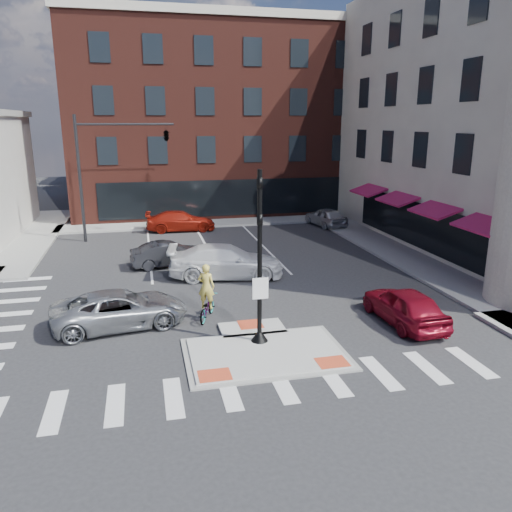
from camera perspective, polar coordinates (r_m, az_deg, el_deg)
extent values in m
plane|color=#28282B|center=(17.50, 0.70, -10.54)|extent=(120.00, 120.00, 0.00)
cube|color=gray|center=(17.05, 1.11, -11.16)|extent=(5.40, 3.60, 0.06)
cube|color=#A8A8A3|center=(17.04, 1.11, -11.07)|extent=(5.00, 3.20, 0.12)
cube|color=#A8A8A3|center=(18.90, -0.45, -8.32)|extent=(2.40, 1.40, 0.12)
cube|color=#CF4424|center=(15.64, -4.75, -13.41)|extent=(1.00, 0.80, 0.01)
cube|color=#CF4424|center=(16.53, 8.69, -11.89)|extent=(1.00, 0.80, 0.01)
cube|color=#CF4424|center=(19.14, -0.65, -7.80)|extent=(0.90, 0.90, 0.01)
cube|color=gray|center=(36.84, -24.02, 2.07)|extent=(3.00, 20.00, 0.15)
cube|color=gray|center=(30.15, 16.38, 0.10)|extent=(3.00, 24.00, 0.15)
cube|color=gray|center=(38.66, -2.65, 3.94)|extent=(26.00, 3.00, 0.15)
cube|color=#4D1F18|center=(47.80, -5.00, 15.00)|extent=(24.00, 18.00, 15.00)
cube|color=#BAB29E|center=(48.40, -5.23, 24.15)|extent=(24.40, 18.40, 0.60)
cube|color=black|center=(39.34, -2.95, 6.68)|extent=(20.00, 0.12, 2.80)
cube|color=black|center=(30.39, 18.59, 3.19)|extent=(0.12, 16.00, 2.60)
cube|color=#BE1956|center=(24.90, 24.55, 3.28)|extent=(1.46, 3.00, 0.58)
cube|color=#BE1956|center=(29.80, 17.65, 5.69)|extent=(1.46, 3.00, 0.58)
cube|color=#BE1956|center=(35.04, 12.71, 7.35)|extent=(1.46, 3.00, 0.58)
cube|color=slate|center=(67.37, -13.47, 12.56)|extent=(10.00, 12.00, 10.00)
cube|color=brown|center=(70.50, -2.59, 13.86)|extent=(12.00, 12.00, 12.00)
cone|color=black|center=(17.71, 0.40, -8.99)|extent=(0.60, 0.60, 0.45)
cylinder|color=black|center=(16.75, 0.42, -0.04)|extent=(0.16, 0.16, 5.80)
cube|color=white|center=(16.96, 0.50, -3.73)|extent=(0.55, 0.04, 0.75)
imported|color=black|center=(16.32, 0.43, 7.10)|extent=(0.18, 0.22, 1.10)
imported|color=black|center=(16.53, 0.42, 2.98)|extent=(0.18, 0.22, 1.10)
cylinder|color=black|center=(33.73, -19.47, 8.20)|extent=(0.20, 0.20, 8.00)
cylinder|color=black|center=(33.33, -14.71, 14.36)|extent=(6.00, 0.14, 0.14)
imported|color=black|center=(33.38, -10.23, 13.58)|extent=(0.48, 2.24, 0.90)
imported|color=#A1A4A8|center=(19.70, -15.27, -5.87)|extent=(5.33, 3.07, 1.40)
imported|color=maroon|center=(20.12, 16.62, -5.46)|extent=(1.90, 4.32, 1.45)
imported|color=white|center=(24.93, -3.45, -0.61)|extent=(5.96, 3.14, 1.65)
imported|color=#292A2F|center=(27.25, -9.90, 0.21)|extent=(4.20, 1.95, 1.33)
imported|color=silver|center=(37.54, 7.98, 4.45)|extent=(2.34, 4.36, 1.41)
imported|color=#9C1B0E|center=(36.03, -8.61, 3.97)|extent=(4.94, 2.19, 1.41)
imported|color=#3F3F44|center=(19.89, -5.65, -5.88)|extent=(1.29, 1.90, 0.95)
imported|color=gold|center=(19.59, -5.71, -3.47)|extent=(0.78, 0.66, 1.81)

